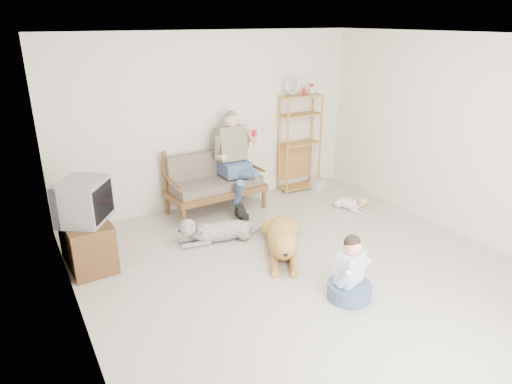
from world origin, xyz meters
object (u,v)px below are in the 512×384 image
tv_stand (86,242)px  golden_retriever (283,239)px  loveseat (214,181)px  etagere (300,142)px

tv_stand → golden_retriever: bearing=-26.3°
loveseat → golden_retriever: 1.78m
etagere → golden_retriever: size_ratio=1.34×
golden_retriever → loveseat: bearing=124.4°
loveseat → golden_retriever: (0.15, -1.75, -0.29)m
loveseat → golden_retriever: bearing=-88.6°
etagere → golden_retriever: bearing=-129.4°
loveseat → tv_stand: size_ratio=1.67×
golden_retriever → etagere: bearing=80.0°
loveseat → etagere: 1.75m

